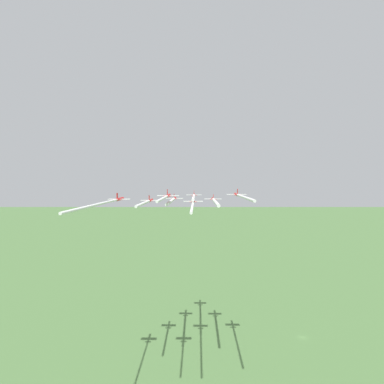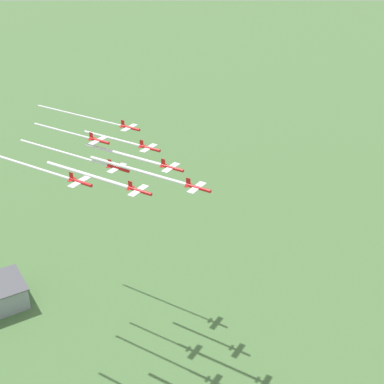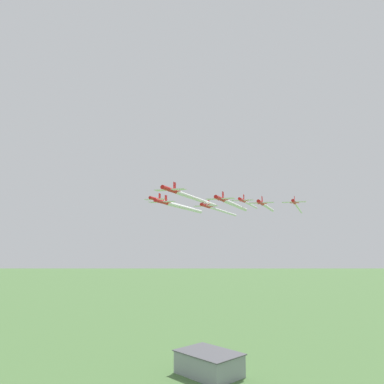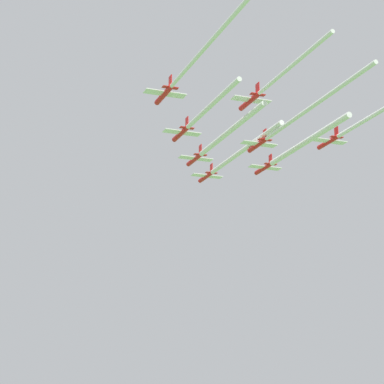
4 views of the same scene
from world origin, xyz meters
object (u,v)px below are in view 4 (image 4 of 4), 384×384
jet_1 (195,159)px  jet_4 (258,144)px  jet_6 (165,94)px  jet_7 (251,100)px  jet_2 (265,168)px  jet_5 (329,141)px  jet_3 (182,133)px  jet_0 (207,176)px

jet_1 → jet_4: jet_1 is taller
jet_1 → jet_4: bearing=-59.5°
jet_6 → jet_7: (17.55, 8.97, 1.43)m
jet_1 → jet_6: 38.92m
jet_1 → jet_7: jet_7 is taller
jet_2 → jet_7: bearing=-120.5°
jet_4 → jet_7: jet_7 is taller
jet_2 → jet_5: bearing=-59.5°
jet_6 → jet_3: bearing=59.5°
jet_5 → jet_6: 52.07m
jet_3 → jet_4: jet_3 is taller
jet_0 → jet_4: (15.26, -29.84, -1.32)m
jet_3 → jet_5: (35.11, 17.95, 2.77)m
jet_5 → jet_1: bearing=150.5°
jet_0 → jet_5: 38.93m
jet_0 → jet_3: jet_0 is taller
jet_4 → jet_6: jet_6 is taller
jet_3 → jet_4: size_ratio=1.00×
jet_5 → jet_7: (-18.70, -28.38, 0.30)m
jet_1 → jet_5: 34.11m
jet_6 → jet_7: size_ratio=1.00×
jet_0 → jet_4: jet_0 is taller
jet_5 → jet_7: 33.99m
jet_0 → jet_7: size_ratio=1.00×
jet_5 → jet_7: bearing=-150.5°
jet_3 → jet_6: 19.51m
jet_5 → jet_6: bearing=-161.2°
jet_0 → jet_2: jet_0 is taller
jet_2 → jet_6: bearing=-139.6°
jet_5 → jet_7: size_ratio=1.00×
jet_2 → jet_7: size_ratio=1.00×
jet_5 → jet_6: size_ratio=1.00×
jet_2 → jet_3: (-18.70, -28.38, 0.36)m
jet_1 → jet_3: jet_3 is taller
jet_1 → jet_3: 19.44m
jet_0 → jet_5: jet_5 is taller
jet_2 → jet_7: 39.04m
jet_3 → jet_5: jet_5 is taller
jet_4 → jet_7: bearing=-120.5°
jet_3 → jet_7: 19.68m
jet_3 → jet_5: bearing=0.0°
jet_0 → jet_3: 38.90m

